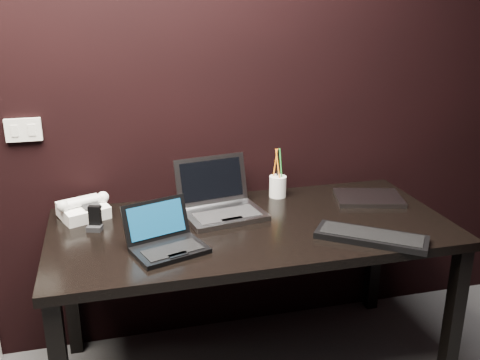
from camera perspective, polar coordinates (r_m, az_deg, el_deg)
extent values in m
plane|color=black|center=(2.47, -8.03, 10.28)|extent=(4.00, 0.00, 4.00)
cube|color=silver|center=(2.50, -22.10, 4.98)|extent=(0.15, 0.02, 0.10)
cube|color=silver|center=(2.49, -22.92, 4.85)|extent=(0.03, 0.01, 0.05)
cube|color=silver|center=(2.48, -21.33, 5.00)|extent=(0.03, 0.01, 0.05)
cube|color=black|center=(2.31, 1.27, -5.20)|extent=(1.70, 0.80, 0.04)
cube|color=black|center=(2.53, 21.79, -13.80)|extent=(0.06, 0.06, 0.70)
cube|color=black|center=(2.72, -17.65, -10.89)|extent=(0.06, 0.06, 0.70)
cube|color=black|center=(3.04, 14.16, -7.28)|extent=(0.06, 0.06, 0.70)
cube|color=black|center=(2.07, -7.48, -7.44)|extent=(0.31, 0.26, 0.02)
cube|color=black|center=(2.05, -7.23, -7.41)|extent=(0.24, 0.17, 0.00)
cube|color=black|center=(2.01, -6.62, -7.92)|extent=(0.08, 0.05, 0.00)
cube|color=black|center=(2.13, -8.95, -4.20)|extent=(0.27, 0.14, 0.15)
cube|color=#0A3251|center=(2.13, -8.89, -4.20)|extent=(0.23, 0.11, 0.12)
cube|color=gray|center=(2.37, -1.68, -3.72)|extent=(0.38, 0.30, 0.02)
cube|color=black|center=(2.34, -1.40, -3.67)|extent=(0.30, 0.18, 0.00)
cube|color=gray|center=(2.28, -0.77, -4.23)|extent=(0.10, 0.06, 0.00)
cube|color=#939398|center=(2.46, -3.07, 0.04)|extent=(0.35, 0.12, 0.21)
cube|color=black|center=(2.45, -3.02, 0.03)|extent=(0.30, 0.10, 0.17)
cube|color=black|center=(2.21, 13.83, -5.94)|extent=(0.44, 0.38, 0.02)
cube|color=black|center=(2.21, 13.86, -5.61)|extent=(0.39, 0.33, 0.00)
cube|color=gray|center=(2.64, 13.54, -1.86)|extent=(0.36, 0.30, 0.02)
cube|color=white|center=(2.45, -16.35, -3.19)|extent=(0.24, 0.23, 0.08)
cylinder|color=white|center=(2.43, -16.36, -2.22)|extent=(0.18, 0.10, 0.04)
sphere|color=silver|center=(2.40, -18.36, -2.66)|extent=(0.07, 0.07, 0.05)
sphere|color=white|center=(2.46, -14.41, -1.79)|extent=(0.07, 0.07, 0.05)
cube|color=black|center=(2.41, -15.55, -2.69)|extent=(0.09, 0.08, 0.01)
cube|color=black|center=(2.31, -15.19, -3.90)|extent=(0.05, 0.04, 0.10)
cube|color=black|center=(2.31, -15.24, -4.99)|extent=(0.07, 0.06, 0.02)
cylinder|color=white|center=(2.60, 4.04, -0.69)|extent=(0.09, 0.09, 0.10)
cylinder|color=orange|center=(2.57, 3.78, 1.73)|extent=(0.02, 0.03, 0.15)
cylinder|color=#258A34|center=(2.57, 4.37, 1.68)|extent=(0.02, 0.02, 0.15)
cylinder|color=black|center=(2.58, 4.08, 1.78)|extent=(0.01, 0.02, 0.16)
cylinder|color=orange|center=(2.56, 4.06, 1.62)|extent=(0.02, 0.03, 0.15)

